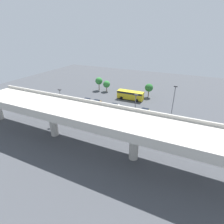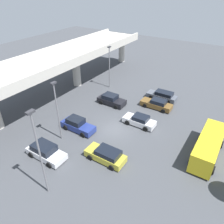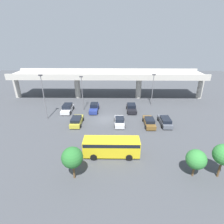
% 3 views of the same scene
% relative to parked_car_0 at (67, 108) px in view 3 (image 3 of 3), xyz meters
% --- Properties ---
extents(ground_plane, '(104.45, 104.45, 0.00)m').
position_rel_parked_car_0_xyz_m(ground_plane, '(8.61, -3.81, -0.77)').
color(ground_plane, '#424449').
extents(highway_overpass, '(50.17, 7.91, 7.07)m').
position_rel_parked_car_0_xyz_m(highway_overpass, '(8.61, 9.68, 4.95)').
color(highway_overpass, '#BCB7AD').
rests_on(highway_overpass, ground_plane).
extents(parked_car_0, '(2.21, 4.63, 1.64)m').
position_rel_parked_car_0_xyz_m(parked_car_0, '(0.00, 0.00, 0.00)').
color(parked_car_0, silver).
rests_on(parked_car_0, ground_plane).
extents(parked_car_1, '(2.11, 4.54, 1.49)m').
position_rel_parked_car_0_xyz_m(parked_car_1, '(3.22, -5.94, -0.05)').
color(parked_car_1, gold).
rests_on(parked_car_1, ground_plane).
extents(parked_car_2, '(2.01, 4.68, 1.70)m').
position_rel_parked_car_0_xyz_m(parked_car_2, '(5.85, 0.36, -0.00)').
color(parked_car_2, navy).
rests_on(parked_car_2, ground_plane).
extents(parked_car_3, '(2.00, 4.39, 1.47)m').
position_rel_parked_car_0_xyz_m(parked_car_3, '(11.29, -5.98, -0.08)').
color(parked_car_3, silver).
rests_on(parked_car_3, ground_plane).
extents(parked_car_4, '(2.18, 4.44, 1.59)m').
position_rel_parked_car_0_xyz_m(parked_car_4, '(14.10, 0.42, -0.04)').
color(parked_car_4, black).
rests_on(parked_car_4, ground_plane).
extents(parked_car_5, '(1.99, 4.80, 1.49)m').
position_rel_parked_car_0_xyz_m(parked_car_5, '(16.82, -6.16, -0.09)').
color(parked_car_5, brown).
rests_on(parked_car_5, ground_plane).
extents(parked_car_6, '(2.00, 4.84, 1.48)m').
position_rel_parked_car_0_xyz_m(parked_car_6, '(19.86, -5.84, -0.06)').
color(parked_car_6, '#515660').
rests_on(parked_car_6, ground_plane).
extents(shuttle_bus, '(7.72, 2.60, 2.53)m').
position_rel_parked_car_0_xyz_m(shuttle_bus, '(9.94, -15.09, 0.74)').
color(shuttle_bus, gold).
rests_on(shuttle_bus, ground_plane).
extents(lamp_post_near_aisle, '(0.70, 0.35, 7.46)m').
position_rel_parked_car_0_xyz_m(lamp_post_near_aisle, '(19.21, 4.12, 3.63)').
color(lamp_post_near_aisle, slate).
rests_on(lamp_post_near_aisle, ground_plane).
extents(lamp_post_mid_lot, '(0.70, 0.35, 7.67)m').
position_rel_parked_car_0_xyz_m(lamp_post_mid_lot, '(3.34, 0.90, 3.74)').
color(lamp_post_mid_lot, slate).
rests_on(lamp_post_mid_lot, ground_plane).
extents(lamp_post_by_overpass, '(0.70, 0.35, 8.93)m').
position_rel_parked_car_0_xyz_m(lamp_post_by_overpass, '(-3.19, -3.67, 4.39)').
color(lamp_post_by_overpass, slate).
rests_on(lamp_post_by_overpass, ground_plane).
extents(tree_front_left, '(2.43, 2.43, 4.19)m').
position_rel_parked_car_0_xyz_m(tree_front_left, '(5.61, -19.48, 2.19)').
color(tree_front_left, brown).
rests_on(tree_front_left, ground_plane).
extents(tree_front_right, '(2.32, 2.32, 3.60)m').
position_rel_parked_car_0_xyz_m(tree_front_right, '(19.75, -18.95, 1.65)').
color(tree_front_right, brown).
rests_on(tree_front_right, ground_plane).
extents(tree_front_far_right, '(2.42, 2.42, 4.41)m').
position_rel_parked_car_0_xyz_m(tree_front_far_right, '(22.69, -19.04, 2.41)').
color(tree_front_far_right, brown).
rests_on(tree_front_far_right, ground_plane).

